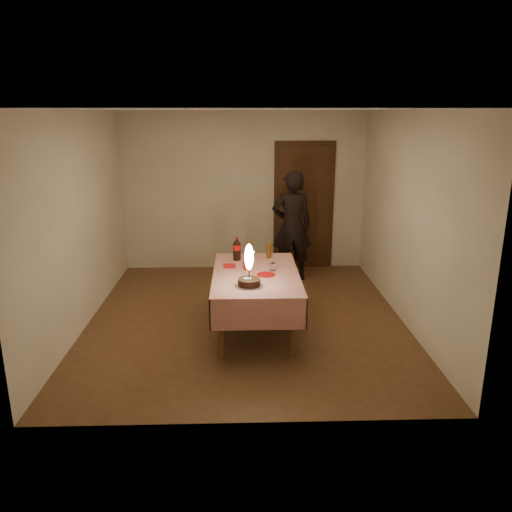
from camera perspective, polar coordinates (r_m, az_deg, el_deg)
name	(u,v)px	position (r m, az deg, el deg)	size (l,w,h in m)	color
ground	(246,319)	(6.50, -1.15, -7.16)	(4.00, 4.50, 0.01)	brown
room_shell	(248,190)	(6.12, -0.93, 7.51)	(4.04, 4.54, 2.62)	silver
dining_table	(256,281)	(5.98, -0.02, -2.82)	(1.02, 1.72, 0.73)	brown
birthday_cake	(249,275)	(5.47, -0.79, -2.13)	(0.31, 0.31, 0.48)	white
red_plate	(266,275)	(5.88, 1.16, -2.13)	(0.22, 0.22, 0.01)	#AC0C0C
red_cup	(246,266)	(6.06, -1.10, -1.09)	(0.08, 0.08, 0.10)	#B7160C
clear_cup	(273,267)	(6.04, 1.91, -1.21)	(0.07, 0.07, 0.09)	white
napkin_stack	(230,266)	(6.19, -3.04, -1.14)	(0.15, 0.15, 0.02)	red
cola_bottle	(237,249)	(6.43, -2.20, 0.86)	(0.10, 0.10, 0.32)	black
amber_bottle_left	(249,248)	(6.57, -0.76, 0.90)	(0.06, 0.06, 0.25)	#5E3710
amber_bottle_right	(269,249)	(6.53, 1.48, 0.79)	(0.06, 0.06, 0.25)	#5E3710
photographer	(292,226)	(7.80, 4.11, 3.43)	(0.66, 0.48, 1.72)	black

